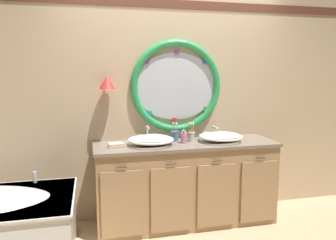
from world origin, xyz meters
The scene contains 11 objects.
ground_plane centered at (0.00, 0.00, 0.00)m, with size 14.00×14.00×0.00m, color tan.
back_wall_assembly centered at (0.00, 0.59, 1.31)m, with size 6.40×0.26×2.60m.
vanity_counter centered at (0.08, 0.27, 0.44)m, with size 1.91×0.60×0.88m.
sink_basin_left centered at (-0.30, 0.24, 0.93)m, with size 0.46×0.46×0.11m.
sink_basin_right centered at (0.45, 0.24, 0.93)m, with size 0.46×0.46×0.10m.
faucet_set_left centered at (-0.30, 0.47, 0.94)m, with size 0.21×0.14×0.16m.
faucet_set_right centered at (0.45, 0.46, 0.93)m, with size 0.24×0.15×0.14m.
toothbrush_holder_left centered at (-0.02, 0.38, 0.94)m, with size 0.09×0.09×0.20m.
toothbrush_holder_right centered at (0.15, 0.34, 0.94)m, with size 0.08×0.08×0.21m.
soap_dispenser centered at (0.05, 0.26, 0.94)m, with size 0.06×0.07×0.14m.
folded_hand_towel centered at (-0.65, 0.24, 0.90)m, with size 0.16×0.12×0.04m.
Camera 1 is at (-0.89, -2.96, 1.62)m, focal length 35.14 mm.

